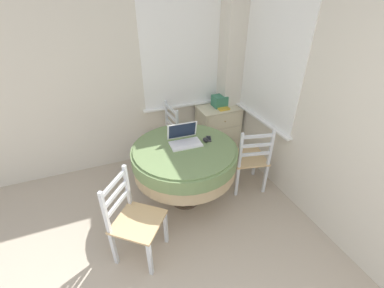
# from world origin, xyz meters

# --- Properties ---
(corner_room_shell) EXTENTS (4.30, 5.03, 2.55)m
(corner_room_shell) POSITION_xyz_m (1.19, 2.01, 1.28)
(corner_room_shell) COLOR beige
(corner_room_shell) RESTS_ON ground_plane
(round_dining_table) EXTENTS (1.17, 1.17, 0.77)m
(round_dining_table) POSITION_xyz_m (0.83, 2.05, 0.63)
(round_dining_table) COLOR #4C3D2D
(round_dining_table) RESTS_ON ground_plane
(laptop) EXTENTS (0.35, 0.26, 0.22)m
(laptop) POSITION_xyz_m (0.86, 2.13, 0.82)
(laptop) COLOR white
(laptop) RESTS_ON round_dining_table
(computer_mouse) EXTENTS (0.06, 0.09, 0.04)m
(computer_mouse) POSITION_xyz_m (1.09, 2.07, 0.79)
(computer_mouse) COLOR black
(computer_mouse) RESTS_ON round_dining_table
(cell_phone) EXTENTS (0.10, 0.13, 0.01)m
(cell_phone) POSITION_xyz_m (1.14, 2.11, 0.78)
(cell_phone) COLOR #2D2D33
(cell_phone) RESTS_ON round_dining_table
(dining_chair_near_back_window) EXTENTS (0.46, 0.46, 0.90)m
(dining_chair_near_back_window) POSITION_xyz_m (0.82, 2.90, 0.44)
(dining_chair_near_back_window) COLOR tan
(dining_chair_near_back_window) RESTS_ON ground_plane
(dining_chair_near_right_window) EXTENTS (0.50, 0.50, 0.90)m
(dining_chair_near_right_window) POSITION_xyz_m (1.66, 1.98, 0.44)
(dining_chair_near_right_window) COLOR tan
(dining_chair_near_right_window) RESTS_ON ground_plane
(dining_chair_camera_near) EXTENTS (0.59, 0.59, 0.90)m
(dining_chair_camera_near) POSITION_xyz_m (0.14, 1.55, 0.44)
(dining_chair_camera_near) COLOR tan
(dining_chair_camera_near) RESTS_ON ground_plane
(corner_cabinet) EXTENTS (0.62, 0.43, 0.75)m
(corner_cabinet) POSITION_xyz_m (1.70, 2.93, 0.37)
(corner_cabinet) COLOR beige
(corner_cabinet) RESTS_ON ground_plane
(storage_box) EXTENTS (0.19, 0.19, 0.16)m
(storage_box) POSITION_xyz_m (1.72, 2.96, 0.83)
(storage_box) COLOR #387A5B
(storage_box) RESTS_ON corner_cabinet
(book_on_cabinet) EXTENTS (0.16, 0.26, 0.02)m
(book_on_cabinet) POSITION_xyz_m (1.72, 2.91, 0.76)
(book_on_cabinet) COLOR gold
(book_on_cabinet) RESTS_ON corner_cabinet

